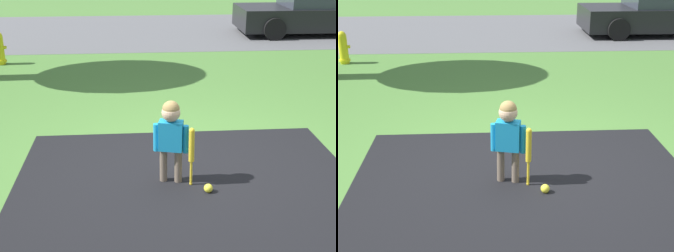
% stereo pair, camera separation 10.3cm
% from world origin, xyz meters
% --- Properties ---
extents(ground_plane, '(60.00, 60.00, 0.00)m').
position_xyz_m(ground_plane, '(0.00, 0.00, 0.00)').
color(ground_plane, '#477533').
extents(street_strip, '(40.00, 6.00, 0.01)m').
position_xyz_m(street_strip, '(0.00, 9.04, 0.00)').
color(street_strip, '#59595B').
rests_on(street_strip, ground).
extents(child, '(0.38, 0.20, 0.95)m').
position_xyz_m(child, '(-0.27, -0.43, 0.62)').
color(child, '#6B5B4C').
rests_on(child, ground).
extents(baseball_bat, '(0.06, 0.06, 0.68)m').
position_xyz_m(baseball_bat, '(-0.05, -0.53, 0.44)').
color(baseball_bat, yellow).
rests_on(baseball_bat, ground).
extents(sports_ball, '(0.10, 0.10, 0.10)m').
position_xyz_m(sports_ball, '(0.11, -0.71, 0.05)').
color(sports_ball, yellow).
rests_on(sports_ball, ground).
extents(parked_car, '(4.16, 2.07, 1.24)m').
position_xyz_m(parked_car, '(4.52, 8.20, 0.59)').
color(parked_car, black).
rests_on(parked_car, ground).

